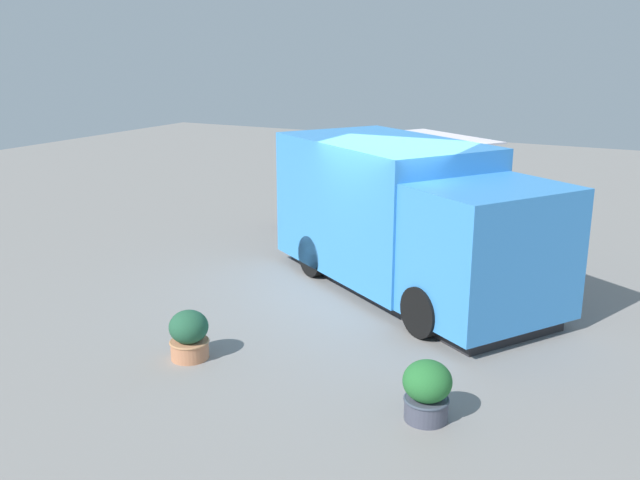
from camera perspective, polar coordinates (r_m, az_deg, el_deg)
ground_plane at (r=12.02m, az=5.14°, el=-4.22°), size 40.00×40.00×0.00m
food_truck at (r=11.88m, az=7.12°, el=1.59°), size 5.78×4.91×2.49m
person_customer at (r=16.11m, az=-2.56°, el=2.31°), size 0.62×0.78×0.89m
planter_flowering_near at (r=9.58m, az=-10.63°, el=-7.61°), size 0.54×0.54×0.67m
planter_flowering_far at (r=8.05m, az=8.72°, el=-12.00°), size 0.55×0.55×0.71m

